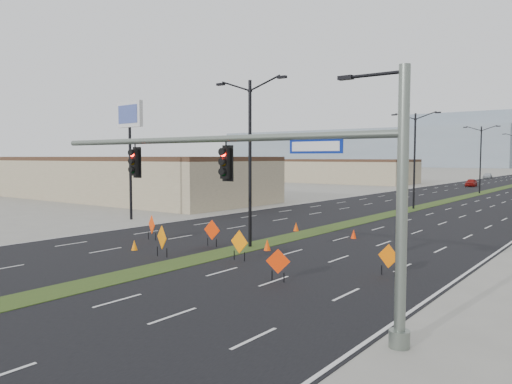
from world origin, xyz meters
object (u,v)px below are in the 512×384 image
Objects in this scene: construction_sign_2 at (212,231)px; pole_sign_west at (129,123)px; construction_sign_3 at (239,243)px; streetlight_0 at (250,158)px; cone_0 at (134,245)px; construction_sign_1 at (162,239)px; construction_sign_5 at (278,263)px; car_far at (487,176)px; cone_1 at (267,245)px; cone_3 at (296,227)px; construction_sign_0 at (152,226)px; construction_sign_4 at (389,257)px; signal_mast at (268,177)px; streetlight_2 at (481,157)px; streetlight_1 at (415,157)px; cone_2 at (354,234)px; car_left at (471,183)px.

pole_sign_west is at bearing 156.95° from construction_sign_2.
streetlight_0 is at bearing 125.50° from construction_sign_3.
construction_sign_1 is at bearing -6.62° from cone_0.
construction_sign_3 is 4.77m from construction_sign_5.
pole_sign_west reaches higher than car_far.
cone_3 is (-2.82, 7.51, -0.00)m from cone_1.
construction_sign_0 is at bearing -120.77° from cone_3.
construction_sign_4 is (11.56, 3.31, -0.16)m from construction_sign_1.
construction_sign_0 is 8.87m from construction_sign_3.
cone_0 is at bearing -128.35° from construction_sign_2.
signal_mast is at bearing -49.46° from streetlight_0.
construction_sign_5 is (-3.43, -3.93, -0.01)m from construction_sign_4.
construction_sign_2 is at bearing 111.32° from construction_sign_1.
construction_sign_1 is (-2.00, -61.26, -4.40)m from streetlight_2.
construction_sign_5 is at bearing 6.80° from construction_sign_0.
cone_0 is at bearing -105.67° from cone_3.
cone_2 is (3.59, -21.35, -5.11)m from streetlight_1.
construction_sign_2 is 11.58m from construction_sign_4.
construction_sign_3 is 2.61× the size of cone_0.
signal_mast is 13.18m from streetlight_0.
car_left is at bearing 93.70° from cone_3.
car_far is at bearing 92.54° from construction_sign_2.
streetlight_1 reaches higher than construction_sign_5.
construction_sign_2 is at bearing 126.73° from construction_sign_5.
streetlight_0 reaches higher than cone_2.
cone_0 is at bearing -92.16° from car_far.
pole_sign_west reaches higher than construction_sign_3.
car_left is 75.80m from construction_sign_0.
car_far is at bearing 90.75° from pole_sign_west.
cone_1 is (1.50, -56.31, -5.08)m from streetlight_2.
streetlight_1 is at bearing -88.45° from car_left.
streetlight_0 is 0.98× the size of pole_sign_west.
construction_sign_0 is 3.72m from cone_0.
streetlight_1 is at bearing -87.78° from car_far.
car_far reaches higher than cone_2.
cone_0 is at bearing 159.13° from signal_mast.
construction_sign_3 reaches higher than cone_3.
construction_sign_3 is at bearing -86.37° from streetlight_1.
cone_2 is at bearing -87.64° from car_left.
cone_1 is (3.50, 0.91, -0.61)m from construction_sign_2.
cone_1 is (1.50, -0.31, -5.08)m from streetlight_0.
construction_sign_1 is at bearing -93.13° from cone_3.
car_left is at bearing 94.36° from streetlight_0.
streetlight_2 is 16.17× the size of cone_0.
construction_sign_4 is at bearing -80.63° from streetlight_2.
pole_sign_west is at bearing -169.46° from cone_3.
cone_0 is 0.99× the size of cone_2.
construction_sign_4 is (21.03, -115.46, 0.19)m from car_far.
construction_sign_1 reaches higher than construction_sign_4.
streetlight_1 reaches higher than construction_sign_4.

